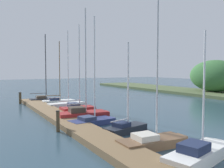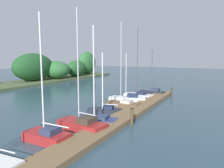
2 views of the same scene
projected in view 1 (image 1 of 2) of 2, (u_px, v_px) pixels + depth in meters
name	position (u px, v px, depth m)	size (l,w,h in m)	color
dock_pier	(75.00, 126.00, 15.36)	(29.37, 1.80, 0.35)	brown
sailboat_0	(45.00, 98.00, 27.67)	(1.25, 3.41, 7.71)	#232833
sailboat_1	(59.00, 101.00, 26.24)	(1.50, 3.57, 6.76)	white
sailboat_2	(68.00, 104.00, 23.94)	(1.32, 3.84, 7.53)	white
sailboat_3	(78.00, 108.00, 20.71)	(1.38, 3.30, 7.55)	maroon
sailboat_4	(84.00, 114.00, 18.08)	(1.83, 3.91, 8.25)	maroon
sailboat_5	(93.00, 119.00, 16.47)	(1.70, 3.42, 7.29)	navy
sailboat_6	(126.00, 126.00, 14.49)	(1.66, 3.09, 5.36)	#232833
sailboat_7	(154.00, 140.00, 11.71)	(1.43, 3.69, 8.33)	brown
sailboat_8	(200.00, 153.00, 9.87)	(2.10, 4.19, 5.33)	white
mooring_piling_0	(20.00, 98.00, 26.27)	(0.31, 0.31, 1.27)	#4C3D28
mooring_piling_1	(58.00, 121.00, 14.52)	(0.24, 0.24, 1.28)	#4C3D28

